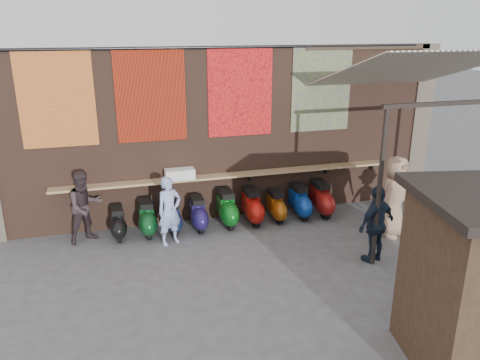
% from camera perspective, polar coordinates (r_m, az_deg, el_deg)
% --- Properties ---
extents(ground, '(70.00, 70.00, 0.00)m').
position_cam_1_polar(ground, '(9.30, 2.51, -10.14)').
color(ground, '#474749').
rests_on(ground, ground).
extents(brick_wall, '(10.00, 0.40, 4.00)m').
position_cam_1_polar(brick_wall, '(11.04, -1.78, 5.60)').
color(brick_wall, brown).
rests_on(brick_wall, ground).
extents(pier_right, '(0.50, 0.50, 4.00)m').
position_cam_1_polar(pier_right, '(13.28, 20.67, 6.61)').
color(pier_right, '#4C4238').
rests_on(pier_right, ground).
extents(eating_counter, '(8.00, 0.32, 0.05)m').
position_cam_1_polar(eating_counter, '(10.93, -1.26, 0.58)').
color(eating_counter, '#9E7A51').
rests_on(eating_counter, brick_wall).
extents(shelf_box, '(0.66, 0.31, 0.23)m').
position_cam_1_polar(shelf_box, '(10.64, -7.34, 0.73)').
color(shelf_box, white).
rests_on(shelf_box, eating_counter).
extents(tapestry_redgold, '(1.50, 0.02, 2.00)m').
position_cam_1_polar(tapestry_redgold, '(10.37, -21.45, 9.15)').
color(tapestry_redgold, maroon).
rests_on(tapestry_redgold, brick_wall).
extents(tapestry_sun, '(1.50, 0.02, 2.00)m').
position_cam_1_polar(tapestry_sun, '(10.36, -10.82, 10.08)').
color(tapestry_sun, red).
rests_on(tapestry_sun, brick_wall).
extents(tapestry_orange, '(1.50, 0.02, 2.00)m').
position_cam_1_polar(tapestry_orange, '(10.73, 0.04, 10.67)').
color(tapestry_orange, red).
rests_on(tapestry_orange, brick_wall).
extents(tapestry_multi, '(1.50, 0.02, 2.00)m').
position_cam_1_polar(tapestry_multi, '(11.44, 9.89, 10.88)').
color(tapestry_multi, navy).
rests_on(tapestry_multi, brick_wall).
extents(hang_rail, '(9.50, 0.06, 0.06)m').
position_cam_1_polar(hang_rail, '(10.56, -1.57, 15.88)').
color(hang_rail, black).
rests_on(hang_rail, brick_wall).
extents(scooter_stool_0, '(0.32, 0.72, 0.68)m').
position_cam_1_polar(scooter_stool_0, '(10.54, -14.63, -5.12)').
color(scooter_stool_0, black).
rests_on(scooter_stool_0, ground).
extents(scooter_stool_1, '(0.37, 0.82, 0.78)m').
position_cam_1_polar(scooter_stool_1, '(10.55, -11.26, -4.58)').
color(scooter_stool_1, '#0D451D').
rests_on(scooter_stool_1, ground).
extents(scooter_stool_2, '(0.33, 0.73, 0.69)m').
position_cam_1_polar(scooter_stool_2, '(10.61, -8.16, -4.51)').
color(scooter_stool_2, '#13204A').
rests_on(scooter_stool_2, ground).
extents(scooter_stool_3, '(0.35, 0.79, 0.75)m').
position_cam_1_polar(scooter_stool_3, '(10.66, -5.14, -4.10)').
color(scooter_stool_3, '#1F164F').
rests_on(scooter_stool_3, ground).
extents(scooter_stool_4, '(0.39, 0.87, 0.83)m').
position_cam_1_polar(scooter_stool_4, '(10.81, -1.62, -3.49)').
color(scooter_stool_4, '#0C5816').
rests_on(scooter_stool_4, ground).
extents(scooter_stool_5, '(0.39, 0.86, 0.82)m').
position_cam_1_polar(scooter_stool_5, '(10.95, 1.48, -3.23)').
color(scooter_stool_5, '#AB120D').
rests_on(scooter_stool_5, ground).
extents(scooter_stool_6, '(0.33, 0.74, 0.71)m').
position_cam_1_polar(scooter_stool_6, '(11.14, 4.42, -3.19)').
color(scooter_stool_6, '#8C440C').
rests_on(scooter_stool_6, ground).
extents(scooter_stool_7, '(0.37, 0.83, 0.79)m').
position_cam_1_polar(scooter_stool_7, '(11.38, 7.27, -2.61)').
color(scooter_stool_7, navy).
rests_on(scooter_stool_7, ground).
extents(scooter_stool_8, '(0.39, 0.88, 0.83)m').
position_cam_1_polar(scooter_stool_8, '(11.57, 9.83, -2.26)').
color(scooter_stool_8, maroon).
rests_on(scooter_stool_8, ground).
extents(diner_left, '(0.63, 0.53, 1.48)m').
position_cam_1_polar(diner_left, '(9.92, -8.58, -3.73)').
color(diner_left, '#93A3D7').
rests_on(diner_left, ground).
extents(diner_right, '(0.95, 0.87, 1.58)m').
position_cam_1_polar(diner_right, '(10.42, -18.36, -3.11)').
color(diner_right, '#322729').
rests_on(diner_right, ground).
extents(shopper_navy, '(0.99, 0.65, 1.56)m').
position_cam_1_polar(shopper_navy, '(9.44, 16.29, -5.19)').
color(shopper_navy, '#172234').
rests_on(shopper_navy, ground).
extents(shopper_tan, '(1.05, 0.95, 1.81)m').
position_cam_1_polar(shopper_tan, '(10.68, 18.28, -1.92)').
color(shopper_tan, '#9D7C64').
rests_on(shopper_tan, ground).
extents(stall_sign, '(1.18, 0.28, 0.50)m').
position_cam_1_polar(stall_sign, '(7.55, 26.68, -4.74)').
color(stall_sign, gold).
rests_on(stall_sign, market_stall).
extents(stall_shelf, '(1.81, 0.46, 0.06)m').
position_cam_1_polar(stall_shelf, '(7.90, 25.79, -10.48)').
color(stall_shelf, '#473321').
rests_on(stall_shelf, market_stall).
extents(awning_canvas, '(3.20, 3.28, 0.97)m').
position_cam_1_polar(awning_canvas, '(10.63, 19.81, 12.53)').
color(awning_canvas, beige).
rests_on(awning_canvas, brick_wall).
extents(awning_ledger, '(3.30, 0.08, 0.12)m').
position_cam_1_polar(awning_ledger, '(11.94, 15.52, 15.39)').
color(awning_ledger, '#33261C').
rests_on(awning_ledger, brick_wall).
extents(awning_header, '(3.00, 0.08, 0.08)m').
position_cam_1_polar(awning_header, '(9.51, 24.70, 8.52)').
color(awning_header, black).
rests_on(awning_header, awning_post_left).
extents(awning_post_left, '(0.09, 0.09, 3.10)m').
position_cam_1_polar(awning_post_left, '(9.04, 16.62, -1.05)').
color(awning_post_left, black).
rests_on(awning_post_left, ground).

